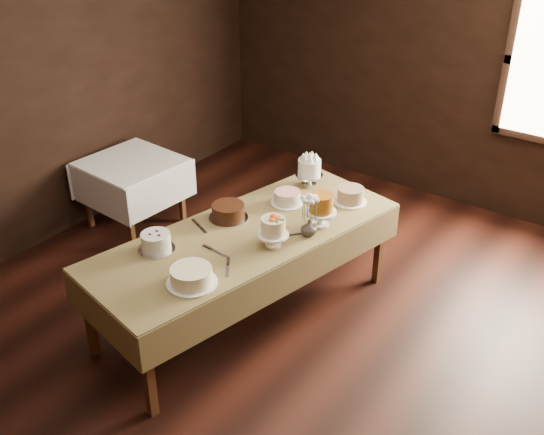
% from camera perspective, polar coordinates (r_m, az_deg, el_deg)
% --- Properties ---
extents(floor, '(5.00, 6.00, 0.01)m').
position_cam_1_polar(floor, '(5.16, -1.32, -10.11)').
color(floor, black).
rests_on(floor, ground).
extents(wall_back, '(5.00, 0.02, 2.80)m').
position_cam_1_polar(wall_back, '(6.87, 14.15, 12.76)').
color(wall_back, black).
rests_on(wall_back, ground).
extents(wall_left, '(0.02, 6.00, 2.80)m').
position_cam_1_polar(wall_left, '(6.13, -20.78, 9.71)').
color(wall_left, black).
rests_on(wall_left, ground).
extents(display_table, '(1.47, 2.63, 0.77)m').
position_cam_1_polar(display_table, '(4.94, -2.37, -1.99)').
color(display_table, '#442512').
rests_on(display_table, ground).
extents(side_table, '(0.88, 0.88, 0.69)m').
position_cam_1_polar(side_table, '(6.41, -12.22, 4.22)').
color(side_table, '#442512').
rests_on(side_table, ground).
extents(cake_meringue, '(0.26, 0.26, 0.25)m').
position_cam_1_polar(cake_meringue, '(5.57, 3.28, 3.90)').
color(cake_meringue, silver).
rests_on(cake_meringue, display_table).
extents(cake_speckled, '(0.30, 0.30, 0.13)m').
position_cam_1_polar(cake_speckled, '(5.35, 6.89, 1.92)').
color(cake_speckled, white).
rests_on(cake_speckled, display_table).
extents(cake_lattice, '(0.29, 0.29, 0.10)m').
position_cam_1_polar(cake_lattice, '(5.30, 1.35, 1.68)').
color(cake_lattice, white).
rests_on(cake_lattice, display_table).
extents(cake_caramel, '(0.25, 0.25, 0.28)m').
position_cam_1_polar(cake_caramel, '(4.97, 4.30, 0.50)').
color(cake_caramel, white).
rests_on(cake_caramel, display_table).
extents(cake_chocolate, '(0.35, 0.35, 0.12)m').
position_cam_1_polar(cake_chocolate, '(5.08, -3.86, 0.48)').
color(cake_chocolate, silver).
rests_on(cake_chocolate, display_table).
extents(cake_flowers, '(0.23, 0.23, 0.24)m').
position_cam_1_polar(cake_flowers, '(4.70, 0.09, -1.41)').
color(cake_flowers, white).
rests_on(cake_flowers, display_table).
extents(cake_swirl, '(0.30, 0.30, 0.14)m').
position_cam_1_polar(cake_swirl, '(4.75, -10.12, -2.17)').
color(cake_swirl, silver).
rests_on(cake_swirl, display_table).
extents(cake_cream, '(0.35, 0.35, 0.12)m').
position_cam_1_polar(cake_cream, '(4.36, -7.08, -5.16)').
color(cake_cream, white).
rests_on(cake_cream, display_table).
extents(cake_server_a, '(0.24, 0.05, 0.01)m').
position_cam_1_polar(cake_server_a, '(4.68, -4.63, -3.15)').
color(cake_server_a, silver).
rests_on(cake_server_a, display_table).
extents(cake_server_b, '(0.16, 0.21, 0.01)m').
position_cam_1_polar(cake_server_b, '(4.49, -3.91, -4.69)').
color(cake_server_b, silver).
rests_on(cake_server_b, display_table).
extents(cake_server_d, '(0.17, 0.20, 0.01)m').
position_cam_1_polar(cake_server_d, '(4.90, 2.51, -1.43)').
color(cake_server_d, silver).
rests_on(cake_server_d, display_table).
extents(cake_server_e, '(0.23, 0.12, 0.01)m').
position_cam_1_polar(cake_server_e, '(4.99, -6.17, -0.99)').
color(cake_server_e, silver).
rests_on(cake_server_e, display_table).
extents(flower_vase, '(0.16, 0.16, 0.13)m').
position_cam_1_polar(flower_vase, '(4.86, 3.24, -0.92)').
color(flower_vase, '#2D2823').
rests_on(flower_vase, display_table).
extents(flower_bouquet, '(0.14, 0.14, 0.20)m').
position_cam_1_polar(flower_bouquet, '(4.77, 3.30, 0.97)').
color(flower_bouquet, white).
rests_on(flower_bouquet, flower_vase).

